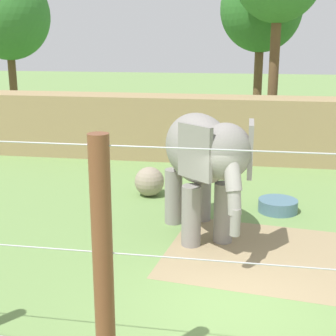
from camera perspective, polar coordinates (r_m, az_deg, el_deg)
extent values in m
plane|color=#6B8E4C|center=(9.41, 8.28, -15.46)|extent=(120.00, 120.00, 0.00)
cube|color=#937F5B|center=(11.35, 12.11, -10.04)|extent=(5.13, 4.24, 0.01)
cube|color=#997F56|center=(19.44, 9.37, 4.51)|extent=(36.00, 1.80, 2.51)
cylinder|color=gray|center=(11.66, 6.52, -5.23)|extent=(0.46, 0.46, 1.46)
cylinder|color=gray|center=(11.39, 2.75, -5.63)|extent=(0.46, 0.46, 1.46)
cylinder|color=gray|center=(12.97, 4.07, -3.04)|extent=(0.46, 0.46, 1.46)
cylinder|color=gray|center=(12.74, 0.65, -3.35)|extent=(0.46, 0.46, 1.46)
ellipsoid|color=gray|center=(11.78, 3.56, 2.38)|extent=(2.48, 3.08, 1.67)
ellipsoid|color=gray|center=(10.17, 6.71, 1.95)|extent=(1.48, 1.43, 1.21)
cube|color=gray|center=(10.51, 9.67, 2.26)|extent=(0.11, 0.94, 1.15)
cube|color=gray|center=(10.05, 3.17, 1.87)|extent=(0.79, 0.68, 1.15)
cylinder|color=gray|center=(9.87, 7.61, -1.07)|extent=(0.52, 0.60, 0.65)
cylinder|color=gray|center=(9.90, 7.80, -3.82)|extent=(0.41, 0.45, 0.61)
cylinder|color=gray|center=(9.98, 7.90, -6.31)|extent=(0.28, 0.28, 0.57)
cylinder|color=gray|center=(13.21, 1.42, 3.33)|extent=(0.23, 0.33, 0.83)
sphere|color=gray|center=(15.00, -2.20, -1.59)|extent=(0.91, 0.91, 0.91)
cylinder|color=brown|center=(6.53, -7.62, -11.83)|extent=(0.27, 0.27, 3.64)
cylinder|color=#B7B7BC|center=(6.16, 8.30, -10.93)|extent=(11.05, 0.02, 0.02)
cylinder|color=#B7B7BC|center=(5.68, 8.84, 2.03)|extent=(11.05, 0.02, 0.02)
cylinder|color=slate|center=(14.06, 12.79, -4.33)|extent=(1.10, 1.10, 0.35)
cylinder|color=#38607A|center=(14.01, 12.82, -3.77)|extent=(1.01, 1.01, 0.02)
cylinder|color=brown|center=(22.54, 12.25, 9.93)|extent=(0.44, 0.44, 5.73)
cylinder|color=brown|center=(29.44, -17.70, 8.99)|extent=(0.44, 0.44, 3.99)
ellipsoid|color=#33752D|center=(29.34, -18.33, 16.68)|extent=(4.62, 4.62, 4.85)
cylinder|color=brown|center=(25.89, 10.47, 9.20)|extent=(0.44, 0.44, 4.43)
ellipsoid|color=#2D6B28|center=(25.81, 10.91, 17.95)|extent=(4.08, 4.08, 4.28)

